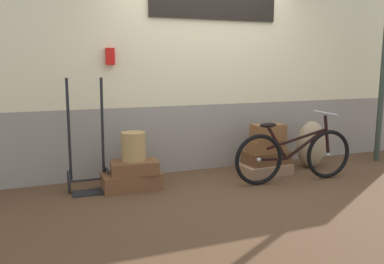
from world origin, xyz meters
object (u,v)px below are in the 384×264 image
(suitcase_5, at_px, (268,132))
(bicycle, at_px, (294,155))
(luggage_trolley, at_px, (88,165))
(suitcase_1, at_px, (135,167))
(suitcase_0, at_px, (131,181))
(suitcase_2, at_px, (264,169))
(wicker_basket, at_px, (133,146))
(burlap_sack, at_px, (311,144))
(suitcase_4, at_px, (266,146))
(suitcase_3, at_px, (266,157))

(suitcase_5, xyz_separation_m, bicycle, (0.11, -0.44, -0.22))
(luggage_trolley, bearing_deg, suitcase_1, -12.63)
(suitcase_0, relative_size, suitcase_5, 1.56)
(suitcase_2, distance_m, luggage_trolley, 2.27)
(suitcase_1, height_order, luggage_trolley, luggage_trolley)
(wicker_basket, relative_size, luggage_trolley, 0.26)
(suitcase_1, bearing_deg, bicycle, -5.73)
(suitcase_2, relative_size, suitcase_5, 1.54)
(suitcase_0, relative_size, luggage_trolley, 0.52)
(burlap_sack, bearing_deg, suitcase_1, -178.11)
(suitcase_0, relative_size, suitcase_4, 1.39)
(suitcase_4, bearing_deg, suitcase_0, 177.45)
(burlap_sack, bearing_deg, suitcase_5, -175.23)
(suitcase_0, xyz_separation_m, wicker_basket, (0.03, -0.00, 0.41))
(suitcase_0, relative_size, suitcase_1, 1.25)
(suitcase_0, bearing_deg, bicycle, -12.51)
(suitcase_1, bearing_deg, wicker_basket, 98.29)
(suitcase_3, bearing_deg, suitcase_0, 177.14)
(suitcase_2, distance_m, burlap_sack, 0.83)
(suitcase_2, relative_size, suitcase_4, 1.36)
(suitcase_5, bearing_deg, suitcase_4, 114.74)
(wicker_basket, bearing_deg, luggage_trolley, 170.26)
(suitcase_4, height_order, burlap_sack, burlap_sack)
(suitcase_2, xyz_separation_m, suitcase_4, (0.03, 0.03, 0.31))
(wicker_basket, bearing_deg, suitcase_0, 172.92)
(luggage_trolley, bearing_deg, burlap_sack, -0.58)
(suitcase_1, distance_m, suitcase_5, 1.81)
(suitcase_2, relative_size, wicker_basket, 1.98)
(suitcase_1, bearing_deg, burlap_sack, 8.56)
(suitcase_2, bearing_deg, suitcase_3, 27.11)
(suitcase_0, distance_m, suitcase_5, 1.88)
(suitcase_5, bearing_deg, suitcase_1, -177.20)
(burlap_sack, bearing_deg, suitcase_2, -175.09)
(suitcase_0, xyz_separation_m, bicycle, (1.93, -0.45, 0.24))
(suitcase_3, distance_m, suitcase_4, 0.16)
(suitcase_1, xyz_separation_m, suitcase_3, (1.78, 0.04, -0.05))
(suitcase_1, xyz_separation_m, suitcase_4, (1.78, 0.05, 0.11))
(suitcase_5, height_order, luggage_trolley, luggage_trolley)
(suitcase_0, xyz_separation_m, suitcase_5, (1.82, -0.01, 0.46))
(wicker_basket, distance_m, bicycle, 1.95)
(suitcase_0, height_order, suitcase_2, suitcase_0)
(suitcase_5, distance_m, bicycle, 0.50)
(suitcase_2, height_order, wicker_basket, wicker_basket)
(suitcase_3, height_order, bicycle, bicycle)
(suitcase_5, bearing_deg, suitcase_0, -178.20)
(wicker_basket, bearing_deg, burlap_sack, 1.28)
(bicycle, bearing_deg, suitcase_4, 104.06)
(suitcase_0, height_order, bicycle, bicycle)
(wicker_basket, bearing_deg, suitcase_1, -88.38)
(burlap_sack, bearing_deg, suitcase_0, -178.83)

